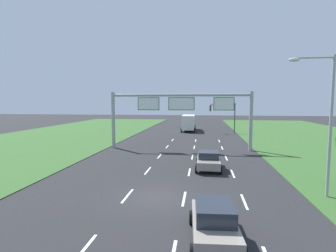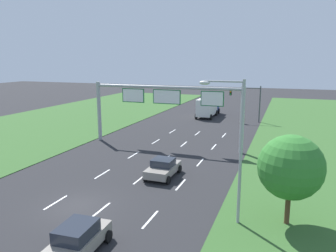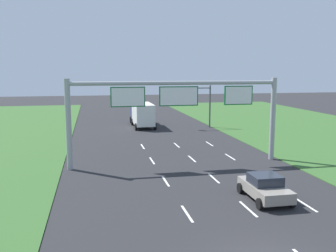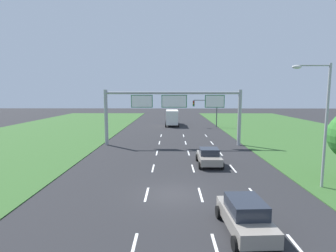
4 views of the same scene
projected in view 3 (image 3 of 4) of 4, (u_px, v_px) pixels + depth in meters
The scene contains 6 objects.
lane_dashes_inner_left at pixel (203, 238), 17.17m from camera, with size 0.14×44.40×0.01m.
lane_dashes_inner_right at pixel (274, 232), 17.86m from camera, with size 0.14×44.40×0.01m.
car_lead_silver at pixel (265, 187), 22.14m from camera, with size 2.18×3.95×1.52m.
box_truck at pixel (142, 114), 50.55m from camera, with size 2.73×8.08×3.17m.
sign_gantry at pixel (177, 104), 29.86m from camera, with size 17.24×0.44×7.00m.
traffic_light_mast at pixel (196, 99), 48.91m from camera, with size 4.76×0.49×5.60m.
Camera 3 is at (-6.55, -12.56, 7.68)m, focal length 40.00 mm.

